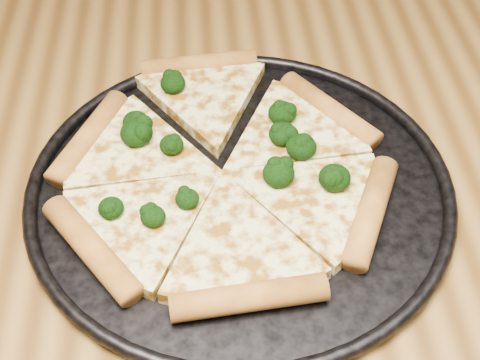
{
  "coord_description": "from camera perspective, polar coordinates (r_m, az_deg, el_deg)",
  "views": [
    {
      "loc": [
        -0.03,
        -0.39,
        1.22
      ],
      "look_at": [
        0.01,
        0.04,
        0.77
      ],
      "focal_mm": 51.01,
      "sensor_mm": 36.0,
      "label": 1
    }
  ],
  "objects": [
    {
      "name": "pizza",
      "position": [
        0.64,
        -1.57,
        0.94
      ],
      "size": [
        0.33,
        0.35,
        0.02
      ],
      "rotation": [
        0.0,
        0.0,
        0.1
      ],
      "color": "#EBE690",
      "rests_on": "pizza_pan"
    },
    {
      "name": "dining_table",
      "position": [
        0.69,
        -0.23,
        -8.93
      ],
      "size": [
        1.2,
        0.9,
        0.75
      ],
      "color": "brown",
      "rests_on": "ground"
    },
    {
      "name": "broccoli_florets",
      "position": [
        0.65,
        -1.22,
        2.84
      ],
      "size": [
        0.23,
        0.21,
        0.02
      ],
      "color": "black",
      "rests_on": "pizza"
    },
    {
      "name": "pizza_pan",
      "position": [
        0.64,
        0.0,
        -0.51
      ],
      "size": [
        0.4,
        0.4,
        0.02
      ],
      "color": "black",
      "rests_on": "dining_table"
    }
  ]
}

